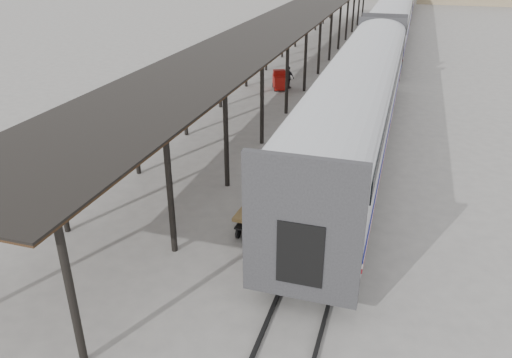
{
  "coord_description": "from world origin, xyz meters",
  "views": [
    {
      "loc": [
        5.22,
        -14.3,
        9.14
      ],
      "look_at": [
        0.64,
        0.55,
        1.7
      ],
      "focal_mm": 35.0,
      "sensor_mm": 36.0,
      "label": 1
    }
  ],
  "objects_px": {
    "baggage_cart": "(262,211)",
    "porter": "(263,191)",
    "luggage_tug": "(280,81)",
    "pedestrian": "(288,77)"
  },
  "relations": [
    {
      "from": "baggage_cart",
      "to": "porter",
      "type": "relative_size",
      "value": 1.38
    },
    {
      "from": "luggage_tug",
      "to": "porter",
      "type": "bearing_deg",
      "value": -98.72
    },
    {
      "from": "baggage_cart",
      "to": "pedestrian",
      "type": "relative_size",
      "value": 1.64
    },
    {
      "from": "luggage_tug",
      "to": "porter",
      "type": "distance_m",
      "value": 18.89
    },
    {
      "from": "baggage_cart",
      "to": "pedestrian",
      "type": "xyz_separation_m",
      "value": [
        -3.47,
        18.07,
        0.1
      ]
    },
    {
      "from": "porter",
      "to": "pedestrian",
      "type": "bearing_deg",
      "value": 14.66
    },
    {
      "from": "luggage_tug",
      "to": "baggage_cart",
      "type": "bearing_deg",
      "value": -99.03
    },
    {
      "from": "baggage_cart",
      "to": "pedestrian",
      "type": "height_order",
      "value": "pedestrian"
    },
    {
      "from": "luggage_tug",
      "to": "pedestrian",
      "type": "bearing_deg",
      "value": 12.49
    },
    {
      "from": "baggage_cart",
      "to": "luggage_tug",
      "type": "relative_size",
      "value": 1.55
    }
  ]
}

